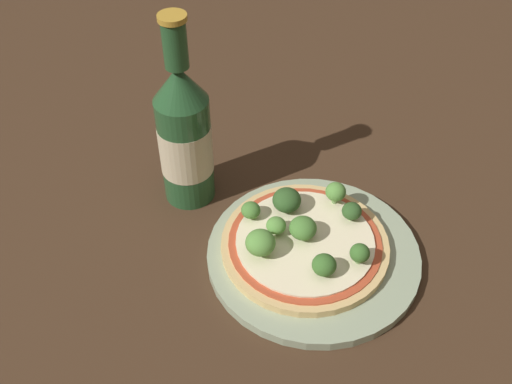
{
  "coord_description": "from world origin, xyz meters",
  "views": [
    {
      "loc": [
        -0.36,
        -0.23,
        0.54
      ],
      "look_at": [
        0.01,
        0.09,
        0.06
      ],
      "focal_mm": 42.0,
      "sensor_mm": 36.0,
      "label": 1
    }
  ],
  "objects": [
    {
      "name": "broccoli_floret_5",
      "position": [
        0.0,
        0.09,
        0.04
      ],
      "size": [
        0.02,
        0.02,
        0.02
      ],
      "color": "#6B8E51",
      "rests_on": "pizza"
    },
    {
      "name": "plate",
      "position": [
        0.02,
        0.01,
        0.01
      ],
      "size": [
        0.24,
        0.24,
        0.01
      ],
      "color": "#93A384",
      "rests_on": "ground_plane"
    },
    {
      "name": "broccoli_floret_0",
      "position": [
        0.01,
        0.03,
        0.04
      ],
      "size": [
        0.03,
        0.03,
        0.03
      ],
      "color": "#6B8E51",
      "rests_on": "pizza"
    },
    {
      "name": "broccoli_floret_8",
      "position": [
        0.03,
        -0.04,
        0.04
      ],
      "size": [
        0.02,
        0.02,
        0.03
      ],
      "color": "#6B8E51",
      "rests_on": "pizza"
    },
    {
      "name": "broccoli_floret_4",
      "position": [
        0.04,
        0.07,
        0.04
      ],
      "size": [
        0.03,
        0.03,
        0.03
      ],
      "color": "#6B8E51",
      "rests_on": "pizza"
    },
    {
      "name": "ground_plane",
      "position": [
        0.0,
        0.0,
        0.0
      ],
      "size": [
        3.0,
        3.0,
        0.0
      ],
      "primitive_type": "plane",
      "color": "#3D2819"
    },
    {
      "name": "broccoli_floret_2",
      "position": [
        -0.01,
        -0.02,
        0.04
      ],
      "size": [
        0.03,
        0.03,
        0.02
      ],
      "color": "#6B8E51",
      "rests_on": "pizza"
    },
    {
      "name": "beer_bottle",
      "position": [
        0.0,
        0.19,
        0.09
      ],
      "size": [
        0.06,
        0.06,
        0.25
      ],
      "color": "#234C28",
      "rests_on": "ground_plane"
    },
    {
      "name": "broccoli_floret_1",
      "position": [
        -0.03,
        0.05,
        0.04
      ],
      "size": [
        0.03,
        0.03,
        0.03
      ],
      "color": "#6B8E51",
      "rests_on": "pizza"
    },
    {
      "name": "pizza",
      "position": [
        0.01,
        0.02,
        0.02
      ],
      "size": [
        0.19,
        0.19,
        0.01
      ],
      "color": "tan",
      "rests_on": "plate"
    },
    {
      "name": "broccoli_floret_3",
      "position": [
        0.07,
        -0.0,
        0.04
      ],
      "size": [
        0.02,
        0.02,
        0.02
      ],
      "color": "#6B8E51",
      "rests_on": "pizza"
    },
    {
      "name": "broccoli_floret_6",
      "position": [
        0.0,
        0.05,
        0.04
      ],
      "size": [
        0.02,
        0.02,
        0.02
      ],
      "color": "#6B8E51",
      "rests_on": "pizza"
    },
    {
      "name": "broccoli_floret_7",
      "position": [
        0.08,
        0.03,
        0.04
      ],
      "size": [
        0.02,
        0.02,
        0.03
      ],
      "color": "#6B8E51",
      "rests_on": "pizza"
    }
  ]
}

